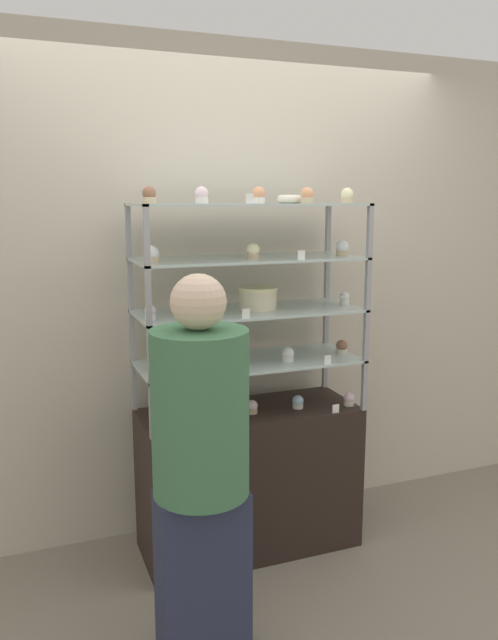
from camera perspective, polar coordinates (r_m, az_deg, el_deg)
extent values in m
plane|color=gray|center=(3.50, 0.00, -19.84)|extent=(20.00, 20.00, 0.00)
cube|color=beige|center=(3.39, -2.23, 2.62)|extent=(8.00, 0.05, 2.60)
cube|color=black|center=(3.32, 0.00, -14.29)|extent=(1.10, 0.44, 0.75)
cube|color=#99999E|center=(3.20, -10.48, -5.87)|extent=(0.02, 0.02, 0.26)
cube|color=#99999E|center=(3.54, 6.95, -4.10)|extent=(0.02, 0.02, 0.26)
cube|color=#99999E|center=(2.80, -8.86, -8.23)|extent=(0.02, 0.02, 0.26)
cube|color=#99999E|center=(3.19, 10.50, -5.90)|extent=(0.02, 0.02, 0.26)
cube|color=#B2C6C1|center=(3.11, 0.00, -3.82)|extent=(1.10, 0.44, 0.01)
cube|color=#99999E|center=(3.13, -10.64, -1.37)|extent=(0.02, 0.02, 0.26)
cube|color=#99999E|center=(3.48, 7.05, -0.03)|extent=(0.02, 0.02, 0.26)
cube|color=#99999E|center=(2.73, -9.02, -3.13)|extent=(0.02, 0.02, 0.26)
cube|color=#99999E|center=(3.13, 10.66, -1.40)|extent=(0.02, 0.02, 0.26)
cube|color=#B2C6C1|center=(3.05, 0.00, 0.83)|extent=(1.10, 0.44, 0.01)
cube|color=#99999E|center=(3.09, -10.81, 3.28)|extent=(0.02, 0.02, 0.26)
cube|color=#99999E|center=(3.45, 7.15, 4.16)|extent=(0.02, 0.02, 0.26)
cube|color=#99999E|center=(2.68, -9.18, 2.19)|extent=(0.02, 0.02, 0.26)
cube|color=#99999E|center=(3.08, 10.83, 3.27)|extent=(0.02, 0.02, 0.26)
cube|color=#B2C6C1|center=(3.02, 0.00, 5.63)|extent=(1.10, 0.44, 0.01)
cube|color=#99999E|center=(3.07, -10.98, 8.03)|extent=(0.02, 0.02, 0.26)
cube|color=#99999E|center=(3.42, 7.25, 8.43)|extent=(0.02, 0.02, 0.26)
cube|color=#99999E|center=(2.65, -9.35, 7.67)|extent=(0.02, 0.02, 0.26)
cube|color=#99999E|center=(3.06, 11.00, 8.03)|extent=(0.02, 0.02, 0.26)
cube|color=#B2C6C1|center=(3.01, 0.00, 10.51)|extent=(1.10, 0.44, 0.01)
cylinder|color=beige|center=(3.06, 0.85, 1.85)|extent=(0.18, 0.18, 0.09)
cylinder|color=#F4EAB2|center=(3.05, 0.85, 2.87)|extent=(0.19, 0.19, 0.02)
cube|color=#C66660|center=(3.11, -4.08, -8.12)|extent=(0.23, 0.18, 0.06)
cube|color=white|center=(3.10, -4.09, -7.52)|extent=(0.24, 0.18, 0.01)
cylinder|color=white|center=(2.96, -8.24, -9.59)|extent=(0.05, 0.05, 0.02)
sphere|color=#F4EAB2|center=(2.95, -8.26, -9.10)|extent=(0.06, 0.06, 0.06)
cylinder|color=#CCB28C|center=(3.13, 0.27, -8.31)|extent=(0.05, 0.05, 0.02)
sphere|color=silver|center=(3.12, 0.27, -7.84)|extent=(0.06, 0.06, 0.06)
cylinder|color=beige|center=(3.21, 4.49, -7.83)|extent=(0.05, 0.05, 0.02)
sphere|color=silver|center=(3.20, 4.49, -7.37)|extent=(0.06, 0.06, 0.06)
cylinder|color=beige|center=(3.28, 9.13, -7.51)|extent=(0.05, 0.05, 0.02)
sphere|color=silver|center=(3.27, 9.14, -7.06)|extent=(0.06, 0.06, 0.06)
cube|color=white|center=(3.15, 7.93, -8.04)|extent=(0.04, 0.00, 0.04)
cylinder|color=#CCB28C|center=(2.91, -8.73, -4.59)|extent=(0.06, 0.06, 0.02)
sphere|color=#E5996B|center=(2.91, -8.74, -4.04)|extent=(0.06, 0.06, 0.06)
cylinder|color=beige|center=(3.01, -2.69, -3.96)|extent=(0.06, 0.06, 0.02)
sphere|color=silver|center=(3.00, -2.69, -3.43)|extent=(0.06, 0.06, 0.06)
cylinder|color=white|center=(3.09, 3.58, -3.56)|extent=(0.06, 0.06, 0.02)
sphere|color=white|center=(3.09, 3.58, -3.04)|extent=(0.06, 0.06, 0.06)
cylinder|color=beige|center=(3.28, 8.47, -2.81)|extent=(0.06, 0.06, 0.02)
sphere|color=#8C5B42|center=(3.28, 8.48, -2.32)|extent=(0.06, 0.06, 0.06)
cube|color=white|center=(3.06, 7.21, -3.62)|extent=(0.04, 0.00, 0.04)
cylinder|color=white|center=(2.83, -9.01, 0.31)|extent=(0.05, 0.05, 0.03)
sphere|color=silver|center=(2.82, -9.03, 0.87)|extent=(0.05, 0.05, 0.05)
cylinder|color=white|center=(3.22, 8.71, 1.61)|extent=(0.05, 0.05, 0.03)
sphere|color=white|center=(3.22, 8.73, 2.11)|extent=(0.05, 0.05, 0.05)
cube|color=white|center=(2.83, -0.28, 0.61)|extent=(0.04, 0.00, 0.04)
cylinder|color=#CCB28C|center=(2.81, -8.85, 5.48)|extent=(0.06, 0.06, 0.02)
sphere|color=white|center=(2.80, -8.87, 6.09)|extent=(0.06, 0.06, 0.06)
cylinder|color=#CCB28C|center=(2.95, 0.35, 5.86)|extent=(0.06, 0.06, 0.02)
sphere|color=#F4EAB2|center=(2.95, 0.35, 6.45)|extent=(0.06, 0.06, 0.06)
cylinder|color=#CCB28C|center=(3.16, 8.52, 6.09)|extent=(0.06, 0.06, 0.02)
sphere|color=white|center=(3.16, 8.53, 6.64)|extent=(0.06, 0.06, 0.06)
cube|color=white|center=(2.90, 4.81, 5.94)|extent=(0.04, 0.00, 0.04)
cylinder|color=#CCB28C|center=(2.82, -9.09, 10.75)|extent=(0.06, 0.06, 0.03)
sphere|color=#8C5B42|center=(2.82, -9.11, 11.38)|extent=(0.06, 0.06, 0.06)
cylinder|color=white|center=(2.85, -4.34, 10.86)|extent=(0.06, 0.06, 0.03)
sphere|color=silver|center=(2.85, -4.35, 11.48)|extent=(0.06, 0.06, 0.06)
cylinder|color=white|center=(2.89, 0.88, 10.89)|extent=(0.06, 0.06, 0.03)
sphere|color=#E5996B|center=(2.89, 0.88, 11.50)|extent=(0.06, 0.06, 0.06)
cylinder|color=#CCB28C|center=(3.01, 5.34, 10.84)|extent=(0.06, 0.06, 0.03)
sphere|color=#E5996B|center=(3.01, 5.35, 11.43)|extent=(0.06, 0.06, 0.06)
cylinder|color=#CCB28C|center=(3.18, 8.95, 10.76)|extent=(0.06, 0.06, 0.03)
sphere|color=#F4EAB2|center=(3.18, 8.97, 11.32)|extent=(0.06, 0.06, 0.06)
cube|color=white|center=(2.79, 0.07, 11.05)|extent=(0.04, 0.00, 0.04)
torus|color=#EFE5CC|center=(3.08, 3.73, 10.98)|extent=(0.12, 0.12, 0.04)
cube|color=#282D47|center=(2.60, -4.25, -22.47)|extent=(0.34, 0.19, 0.71)
cylinder|color=#3F724C|center=(2.30, -4.49, -8.48)|extent=(0.36, 0.36, 0.62)
sphere|color=beige|center=(2.20, -4.65, 1.66)|extent=(0.20, 0.20, 0.20)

